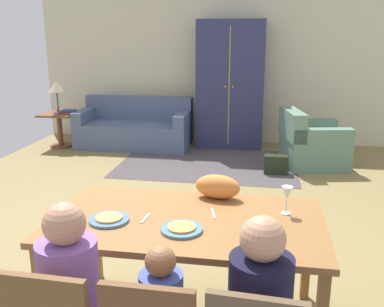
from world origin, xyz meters
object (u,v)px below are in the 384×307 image
plate_near_child (182,229)px  dining_table (187,229)px  cat (218,187)px  wine_glass (287,194)px  book_lower (70,113)px  handbag (276,164)px  couch (135,129)px  plate_near_man (109,220)px  armchair (311,144)px  book_upper (69,111)px  side_table (60,125)px  armoire (231,85)px  table_lamp (56,88)px  plate_near_woman (262,229)px

plate_near_child → dining_table: bearing=90.0°
cat → wine_glass: bearing=-15.1°
plate_near_child → book_lower: plate_near_child is taller
handbag → couch: bearing=153.9°
wine_glass → couch: wine_glass is taller
plate_near_man → handbag: bearing=72.6°
dining_table → plate_near_man: size_ratio=6.85×
dining_table → book_lower: (-2.77, 4.31, -0.09)m
armchair → book_upper: 3.97m
armchair → book_lower: size_ratio=4.61×
couch → side_table: 1.27m
cat → armoire: (-0.29, 4.47, 0.20)m
handbag → plate_near_man: bearing=-107.4°
cat → couch: (-1.88, 4.17, -0.54)m
armoire → side_table: 2.97m
couch → book_lower: 1.11m
armoire → dining_table: bearing=-88.4°
plate_near_child → cat: 0.59m
handbag → book_upper: bearing=164.8°
couch → table_lamp: size_ratio=3.49×
plate_near_child → book_lower: 5.28m
cat → handbag: bearing=89.5°
plate_near_man → cat: 0.80m
dining_table → handbag: dining_table is taller
handbag → table_lamp: bearing=166.0°
table_lamp → plate_near_man: bearing=-60.5°
plate_near_child → side_table: bearing=123.6°
wine_glass → armoire: armoire is taller
side_table → plate_near_man: bearing=-60.5°
armchair → armoire: (-1.27, 0.97, 0.73)m
dining_table → plate_near_man: (-0.47, -0.12, 0.08)m
side_table → book_lower: size_ratio=2.64×
plate_near_woman → table_lamp: bearing=128.1°
plate_near_child → table_lamp: (-2.98, 4.48, 0.24)m
wine_glass → side_table: 5.49m
plate_near_child → armchair: (1.13, 4.07, -0.45)m
book_lower → cat: bearing=-53.4°
dining_table → side_table: 5.24m
couch → book_upper: bearing=-168.1°
book_upper → plate_near_man: bearing=-62.4°
plate_near_man → armchair: (1.60, 4.01, -0.45)m
wine_glass → book_lower: bearing=129.3°
side_table → handbag: 3.73m
plate_near_woman → side_table: size_ratio=0.43×
armoire → table_lamp: size_ratio=3.89×
plate_near_man → wine_glass: bearing=15.4°
plate_near_man → armchair: size_ratio=0.25×
wine_glass → plate_near_woman: bearing=-117.5°
plate_near_woman → armchair: 4.07m
handbag → armchair: bearing=44.5°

